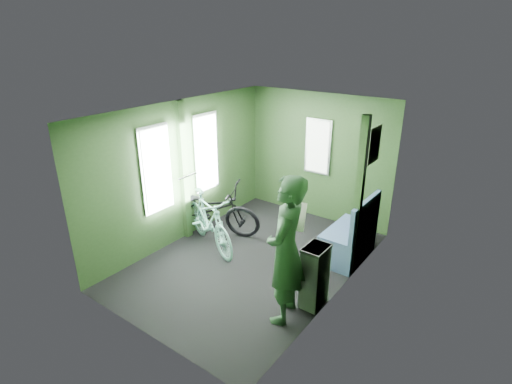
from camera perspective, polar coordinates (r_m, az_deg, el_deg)
room at (r=5.63m, az=-0.67°, el=3.06°), size 4.00×4.02×2.31m
bicycle_black at (r=7.02m, az=-6.58°, el=-5.85°), size 1.96×1.32×1.05m
bicycle_mint at (r=6.60m, az=-6.52°, el=-7.79°), size 1.63×1.08×0.96m
passenger at (r=4.66m, az=4.29°, el=-8.32°), size 0.60×0.78×1.84m
waste_box at (r=5.15m, az=8.37°, el=-11.84°), size 0.25×0.35×0.84m
bench_seat at (r=6.29m, az=13.16°, el=-6.72°), size 0.55×0.98×1.03m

